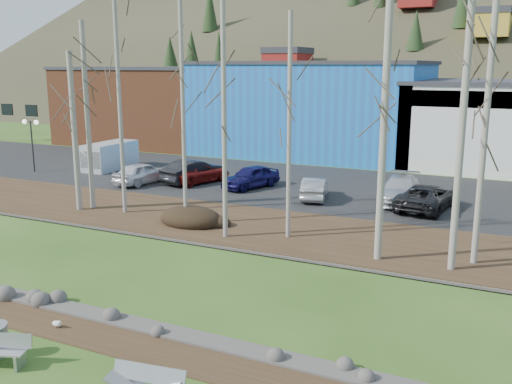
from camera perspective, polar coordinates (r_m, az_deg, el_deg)
The scene contains 31 objects.
ground at distance 17.62m, azimuth -22.14°, elevation -15.35°, with size 200.00×200.00×0.00m, color #2E4F16.
dirt_strip at distance 18.90m, azimuth -17.35°, elevation -12.95°, with size 80.00×1.80×0.03m, color #382616.
near_bank_rocks at distance 19.57m, azimuth -15.32°, elevation -11.96°, with size 80.00×0.80×0.50m, color #47423D, non-canonical shape.
river at distance 22.55m, azimuth -8.46°, elevation -8.28°, with size 80.00×8.00×0.90m, color black, non-canonical shape.
far_bank_rocks at distance 25.84m, azimuth -3.36°, elevation -5.42°, with size 80.00×0.80×0.46m, color #47423D, non-canonical shape.
far_bank at distance 28.53m, azimuth -0.24°, elevation -3.49°, with size 80.00×7.00×0.15m, color #382616.
parking_lot at distance 37.97m, azimuth 6.70°, elevation 0.49°, with size 80.00×14.00×0.14m, color black.
building_brick at distance 61.05m, azimuth -10.63°, elevation 8.56°, with size 16.32×12.24×7.80m.
building_blue at distance 52.48m, azimuth 5.62°, elevation 8.36°, with size 20.40×12.24×8.30m.
hillside at distance 95.39m, azimuth 19.27°, elevation 17.66°, with size 160.00×72.00×35.00m, color #342F1E, non-canonical shape.
bench_damaged at distance 14.79m, azimuth -11.04°, elevation -18.37°, with size 1.98×0.88×0.85m.
seagull at distance 19.13m, azimuth -19.28°, elevation -12.31°, with size 0.40×0.18×0.28m.
dirt_mound at distance 28.92m, azimuth -6.55°, elevation -2.53°, with size 3.32×2.35×0.65m, color black.
birch_0 at distance 32.50m, azimuth -16.50°, elevation 7.21°, with size 0.27×0.27×10.14m.
birch_1 at distance 30.97m, azimuth -13.48°, elevation 8.54°, with size 0.22×0.22×11.65m.
birch_2 at distance 32.38m, azimuth -17.71°, elevation 5.71°, with size 0.30×0.30×8.56m.
birch_3 at distance 28.09m, azimuth -7.31°, elevation 8.07°, with size 0.20×0.20×11.33m.
birch_4 at distance 25.71m, azimuth 3.35°, elevation 6.38°, with size 0.21×0.21×10.12m.
birch_5 at distance 25.71m, azimuth -3.21°, elevation 6.85°, with size 0.22×0.22×10.54m.
birch_6 at distance 23.06m, azimuth 12.70°, elevation 7.16°, with size 0.30×0.30×11.54m.
birch_7 at distance 22.67m, azimuth 19.85°, elevation 5.29°, with size 0.28×0.28×10.49m.
birch_8 at distance 23.77m, azimuth 21.92°, elevation 5.58°, with size 0.25×0.25×10.61m.
street_lamp at distance 45.56m, azimuth -21.57°, elevation 5.70°, with size 1.49×0.37×3.89m.
car_0 at distance 39.13m, azimuth -11.33°, elevation 1.88°, with size 1.73×4.29×1.46m, color white.
car_1 at distance 38.97m, azimuth -6.30°, elevation 2.09°, with size 1.66×4.75×1.57m, color black.
car_2 at distance 39.05m, azimuth -5.78°, elevation 1.92°, with size 2.16×4.68×1.30m, color maroon.
car_3 at distance 37.07m, azimuth -0.54°, elevation 1.53°, with size 1.71×4.25×1.45m, color #15134D.
car_4 at distance 34.20m, azimuth 5.87°, elevation 0.38°, with size 1.36×3.89×1.28m, color #A8A8AA.
car_5 at distance 32.89m, azimuth 16.68°, elevation -0.46°, with size 2.37×5.15×1.43m, color #242326.
car_6 at distance 34.27m, azimuth 14.26°, elevation 0.25°, with size 2.08×5.13×1.49m, color #BDBDBF.
van_grey at distance 45.11m, azimuth -14.52°, elevation 3.49°, with size 2.02×4.67×2.03m.
Camera 1 is at (11.98, -10.15, 7.99)m, focal length 40.00 mm.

